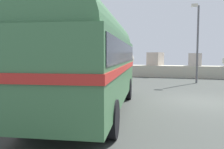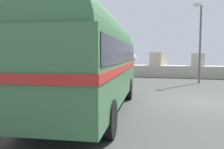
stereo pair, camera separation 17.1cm
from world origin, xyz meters
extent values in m
cube|color=#3B3E3A|center=(0.00, 0.00, 0.01)|extent=(32.00, 26.00, 0.02)
cube|color=#B7B49E|center=(0.00, 11.80, 0.55)|extent=(31.36, 1.80, 1.10)
cube|color=#BEAF9A|center=(-12.64, 12.06, 1.70)|extent=(1.47, 1.32, 1.21)
cube|color=#B0A392|center=(-9.47, 11.83, 1.48)|extent=(0.82, 0.84, 0.75)
sphere|color=#B4ADA0|center=(-5.90, 11.38, 1.70)|extent=(1.21, 1.21, 1.21)
cube|color=beige|center=(-3.32, 12.13, 1.73)|extent=(1.63, 1.67, 1.25)
cube|color=#BEB3A8|center=(0.33, 12.21, 1.68)|extent=(1.19, 0.97, 1.17)
cylinder|color=black|center=(-5.30, -0.70, 0.50)|extent=(0.42, 0.99, 0.96)
cylinder|color=black|center=(-3.12, -0.37, 0.50)|extent=(0.42, 0.99, 0.96)
cylinder|color=black|center=(-4.50, -5.85, 0.50)|extent=(0.42, 0.99, 0.96)
cylinder|color=black|center=(-2.32, -5.51, 0.50)|extent=(0.42, 0.99, 0.96)
cube|color=#3C6C42|center=(-3.81, -3.11, 1.57)|extent=(3.66, 8.67, 2.10)
cylinder|color=#3C6C42|center=(-3.81, -3.11, 2.62)|extent=(3.41, 8.31, 2.20)
cube|color=red|center=(-3.81, -3.11, 1.63)|extent=(3.72, 8.76, 0.20)
cube|color=black|center=(-3.81, -3.11, 2.15)|extent=(3.64, 8.34, 0.64)
cube|color=silver|center=(-4.46, 1.11, 0.70)|extent=(2.28, 0.51, 0.28)
cylinder|color=black|center=(-10.38, 0.51, 0.50)|extent=(0.46, 1.00, 0.96)
cylinder|color=black|center=(-8.21, 0.93, 0.50)|extent=(0.46, 1.00, 0.96)
cube|color=#CB453C|center=(-8.80, -1.84, 1.57)|extent=(3.94, 8.70, 2.10)
cylinder|color=#CB453C|center=(-8.80, -1.84, 2.62)|extent=(3.68, 8.33, 2.20)
cube|color=gold|center=(-8.80, -1.84, 1.63)|extent=(4.01, 8.79, 0.20)
cube|color=black|center=(-8.80, -1.84, 2.15)|extent=(3.91, 8.38, 0.64)
cube|color=silver|center=(-9.61, 2.36, 0.70)|extent=(2.27, 0.59, 0.28)
cylinder|color=#5B5B60|center=(0.27, 7.30, 2.82)|extent=(0.14, 0.14, 5.64)
cube|color=beige|center=(-0.03, 6.63, 5.54)|extent=(0.44, 0.24, 0.18)
camera|label=1|loc=(-0.68, -10.81, 2.04)|focal=37.23mm
camera|label=2|loc=(-0.52, -10.76, 2.04)|focal=37.23mm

